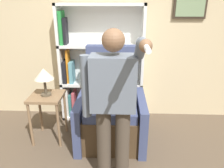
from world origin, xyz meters
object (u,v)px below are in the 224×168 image
object	(u,v)px
armchair	(111,113)
table_lamp	(44,75)
person_standing	(113,101)
bookcase	(95,67)
side_table	(47,104)

from	to	relation	value
armchair	table_lamp	world-z (taller)	armchair
armchair	person_standing	distance (m)	0.90
bookcase	side_table	distance (m)	0.93
table_lamp	person_standing	bearing A→B (deg)	-37.12
table_lamp	bookcase	bearing A→B (deg)	48.35
person_standing	side_table	xyz separation A→B (m)	(-0.91, 0.69, -0.39)
armchair	table_lamp	distance (m)	1.02
armchair	bookcase	bearing A→B (deg)	115.15
bookcase	person_standing	size ratio (longest dim) A/B	1.12
bookcase	person_standing	distance (m)	1.37
side_table	person_standing	bearing A→B (deg)	-37.12
bookcase	table_lamp	world-z (taller)	bookcase
bookcase	person_standing	bearing A→B (deg)	-76.05
bookcase	armchair	distance (m)	0.82
side_table	bookcase	bearing A→B (deg)	48.35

